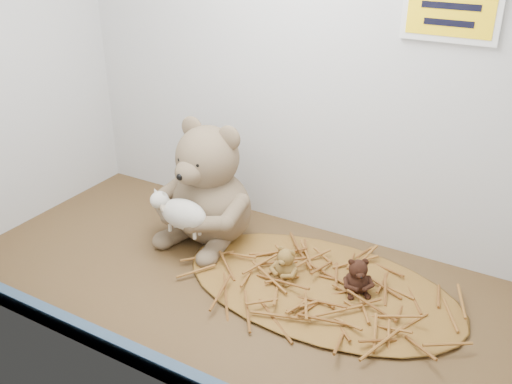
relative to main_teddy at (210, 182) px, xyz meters
The scene contains 8 objects.
alcove_shell 33.93cm from the main_teddy, 15.90° to the right, with size 120.40×60.20×90.40cm.
front_rail 46.32cm from the main_teddy, 70.71° to the right, with size 119.28×2.20×3.60cm, color #3D5674.
straw_bed 34.55cm from the main_teddy, 10.67° to the right, with size 60.54×35.15×1.17cm, color brown.
main_teddy is the anchor object (origin of this frame).
toy_lamb 11.06cm from the main_teddy, 90.00° to the right, with size 14.53×8.87×9.39cm, color silver, non-canonical shape.
mini_teddy_tan 26.70cm from the main_teddy, 17.37° to the right, with size 5.99×6.32×7.43cm, color olive, non-canonical shape.
mini_teddy_brown 39.71cm from the main_teddy, ahead, with size 6.28×6.63×7.79cm, color black, non-canonical shape.
wall_sign 62.33cm from the main_teddy, 19.94° to the left, with size 16.00×1.20×11.00cm, color yellow.
Camera 1 is at (53.60, -83.74, 71.13)cm, focal length 40.00 mm.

